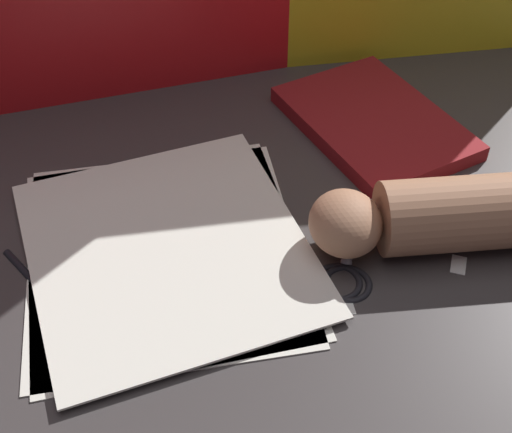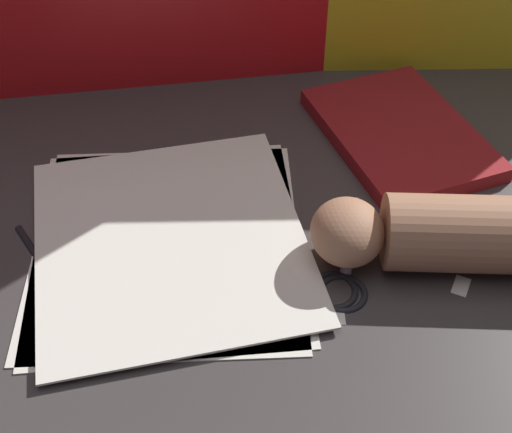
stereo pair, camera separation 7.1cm
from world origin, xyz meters
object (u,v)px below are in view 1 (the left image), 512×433
at_px(book_closed, 374,123).
at_px(scissors, 346,261).
at_px(hand_forearm, 467,214).
at_px(paper_stack, 165,249).

relative_size(book_closed, scissors, 1.61).
bearing_deg(scissors, hand_forearm, -1.11).
distance_m(paper_stack, book_closed, 0.33).
relative_size(scissors, hand_forearm, 0.51).
height_order(paper_stack, scissors, scissors).
relative_size(paper_stack, scissors, 2.00).
xyz_separation_m(scissors, hand_forearm, (0.13, -0.00, 0.04)).
relative_size(paper_stack, hand_forearm, 1.02).
xyz_separation_m(book_closed, scissors, (-0.12, -0.21, -0.01)).
xyz_separation_m(paper_stack, hand_forearm, (0.31, -0.07, 0.04)).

